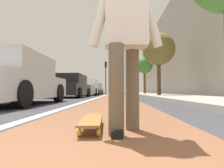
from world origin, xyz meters
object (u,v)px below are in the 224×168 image
object	(u,v)px
parked_car_far	(88,88)
street_tree_mid	(159,50)
skateboard	(92,120)
street_tree_far	(145,66)
parked_car_mid	(71,87)
traffic_light	(106,72)
skater_person	(125,35)
parked_car_end	(95,89)
parked_car_near	(17,81)

from	to	relation	value
parked_car_far	street_tree_mid	size ratio (longest dim) A/B	0.96
skateboard	parked_car_far	world-z (taller)	parked_car_far
parked_car_far	street_tree_far	bearing A→B (deg)	-62.09
parked_car_mid	traffic_light	xyz separation A→B (m)	(13.39, -1.41, 2.36)
skater_person	parked_car_end	bearing A→B (deg)	7.74
skater_person	parked_car_far	bearing A→B (deg)	10.32
parked_car_mid	traffic_light	size ratio (longest dim) A/B	1.03
street_tree_mid	street_tree_far	xyz separation A→B (m)	(7.20, -0.00, -0.21)
parked_car_mid	parked_car_end	world-z (taller)	parked_car_mid
street_tree_mid	street_tree_far	size ratio (longest dim) A/B	1.11
traffic_light	street_tree_mid	distance (m)	12.62
skateboard	parked_car_far	xyz separation A→B (m)	(15.96, 2.59, 0.63)
skateboard	parked_car_near	world-z (taller)	parked_car_near
parked_car_near	traffic_light	xyz separation A→B (m)	(20.01, -1.36, 2.35)
skateboard	street_tree_far	xyz separation A→B (m)	(19.07, -3.29, 3.18)
skateboard	parked_car_near	size ratio (longest dim) A/B	0.20
skater_person	skateboard	bearing A→B (deg)	66.62
skateboard	street_tree_far	world-z (taller)	street_tree_far
skater_person	street_tree_mid	bearing A→B (deg)	-13.76
parked_car_mid	street_tree_far	distance (m)	11.07
parked_car_far	street_tree_mid	world-z (taller)	street_tree_mid
parked_car_end	street_tree_far	xyz separation A→B (m)	(-3.88, -6.08, 2.58)
parked_car_far	traffic_light	distance (m)	8.06
traffic_light	street_tree_far	bearing A→B (deg)	-133.91
parked_car_mid	parked_car_far	xyz separation A→B (m)	(5.77, -0.22, 0.02)
skater_person	parked_car_mid	world-z (taller)	skater_person
parked_car_end	street_tree_mid	size ratio (longest dim) A/B	0.87
skateboard	parked_car_end	distance (m)	23.13
parked_car_end	street_tree_mid	distance (m)	12.94
parked_car_near	street_tree_mid	size ratio (longest dim) A/B	0.89
parked_car_far	street_tree_mid	bearing A→B (deg)	-124.84
traffic_light	parked_car_end	bearing A→B (deg)	114.10
parked_car_far	skateboard	bearing A→B (deg)	-170.79
parked_car_end	parked_car_mid	bearing A→B (deg)	179.95
street_tree_far	parked_car_near	bearing A→B (deg)	158.70
skater_person	traffic_light	world-z (taller)	traffic_light
skater_person	traffic_light	xyz separation A→B (m)	(23.72, 1.74, 2.13)
parked_car_near	parked_car_end	bearing A→B (deg)	0.12
parked_car_near	street_tree_mid	world-z (taller)	street_tree_mid
parked_car_near	parked_car_end	distance (m)	19.39
parked_car_near	street_tree_far	distance (m)	16.84
parked_car_end	traffic_light	bearing A→B (deg)	-65.90
skater_person	street_tree_mid	world-z (taller)	street_tree_mid
parked_car_far	parked_car_end	bearing A→B (deg)	1.71
parked_car_far	skater_person	bearing A→B (deg)	-169.68
parked_car_near	parked_car_far	distance (m)	12.39
traffic_light	street_tree_far	xyz separation A→B (m)	(-4.51, -4.68, 0.20)
parked_car_near	parked_car_far	world-z (taller)	parked_car_far
parked_car_end	street_tree_far	world-z (taller)	street_tree_far
parked_car_end	parked_car_far	bearing A→B (deg)	-178.29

